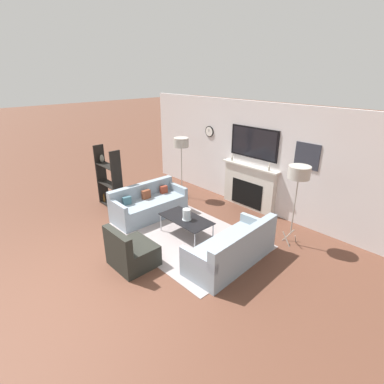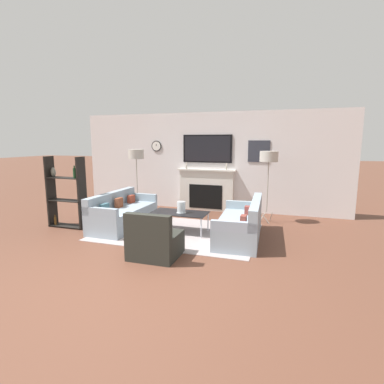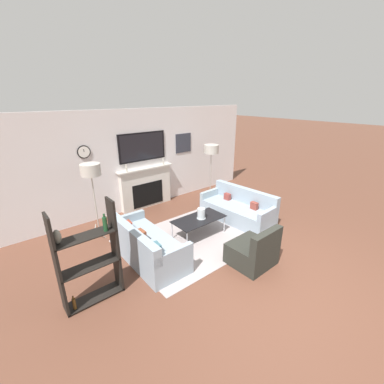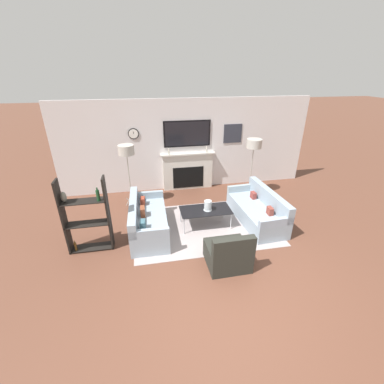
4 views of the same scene
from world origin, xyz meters
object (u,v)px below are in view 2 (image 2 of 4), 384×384
(couch_left, at_px, (122,214))
(coffee_table, at_px, (180,213))
(hurricane_candle, at_px, (181,208))
(shelf_unit, at_px, (66,193))
(armchair, at_px, (155,242))
(couch_right, at_px, (242,225))
(floor_lamp_left, at_px, (136,155))
(floor_lamp_right, at_px, (269,158))

(couch_left, relative_size, coffee_table, 1.54)
(couch_left, relative_size, hurricane_candle, 7.62)
(hurricane_candle, height_order, shelf_unit, shelf_unit)
(couch_left, distance_m, armchair, 2.04)
(couch_right, bearing_deg, armchair, -130.64)
(floor_lamp_left, bearing_deg, shelf_unit, -113.89)
(armchair, xyz_separation_m, floor_lamp_left, (-1.85, 2.84, 1.29))
(shelf_unit, bearing_deg, couch_right, 5.72)
(armchair, xyz_separation_m, hurricane_candle, (-0.05, 1.42, 0.28))
(armchair, xyz_separation_m, floor_lamp_right, (1.59, 2.84, 1.28))
(couch_right, bearing_deg, floor_lamp_right, 75.23)
(hurricane_candle, distance_m, shelf_unit, 2.64)
(armchair, relative_size, shelf_unit, 0.50)
(couch_left, height_order, coffee_table, couch_left)
(floor_lamp_right, bearing_deg, couch_left, -155.09)
(hurricane_candle, xyz_separation_m, floor_lamp_left, (-1.80, 1.42, 1.01))
(floor_lamp_right, bearing_deg, coffee_table, -140.36)
(couch_left, distance_m, coffee_table, 1.37)
(couch_left, height_order, floor_lamp_right, floor_lamp_right)
(armchair, bearing_deg, shelf_unit, 158.67)
(couch_right, distance_m, floor_lamp_right, 1.94)
(floor_lamp_right, xyz_separation_m, shelf_unit, (-4.24, -1.80, -0.77))
(couch_left, xyz_separation_m, floor_lamp_right, (3.06, 1.42, 1.26))
(armchair, xyz_separation_m, coffee_table, (-0.10, 1.44, 0.14))
(couch_right, xyz_separation_m, hurricane_candle, (-1.27, -0.00, 0.27))
(couch_left, height_order, floor_lamp_left, floor_lamp_left)
(couch_left, distance_m, hurricane_candle, 1.44)
(couch_right, bearing_deg, hurricane_candle, -179.80)
(coffee_table, bearing_deg, floor_lamp_right, 39.64)
(floor_lamp_left, bearing_deg, hurricane_candle, -38.34)
(coffee_table, relative_size, hurricane_candle, 4.96)
(couch_right, bearing_deg, couch_left, -179.95)
(armchair, height_order, shelf_unit, shelf_unit)
(couch_right, xyz_separation_m, floor_lamp_left, (-3.07, 1.42, 1.27))
(armchair, distance_m, floor_lamp_left, 3.62)
(armchair, relative_size, floor_lamp_right, 0.47)
(couch_right, height_order, floor_lamp_left, floor_lamp_left)
(floor_lamp_right, bearing_deg, hurricane_candle, -139.11)
(couch_left, relative_size, armchair, 2.29)
(couch_left, relative_size, couch_right, 0.95)
(couch_right, height_order, shelf_unit, shelf_unit)
(hurricane_candle, bearing_deg, coffee_table, 155.15)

